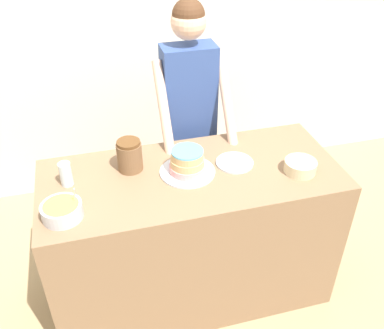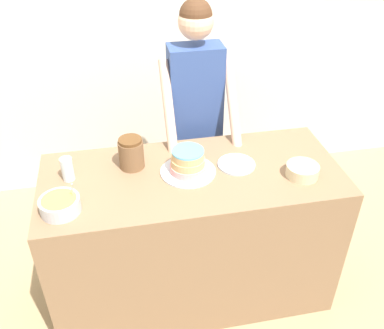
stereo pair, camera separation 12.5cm
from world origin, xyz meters
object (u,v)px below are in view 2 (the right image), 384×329
at_px(frosting_bowl_pink, 302,170).
at_px(ceramic_plate, 236,164).
at_px(cake, 188,163).
at_px(person_baker, 196,103).
at_px(frosting_bowl_yellow, 60,205).
at_px(stoneware_jar, 131,153).
at_px(drinking_glass, 67,169).

height_order(frosting_bowl_pink, ceramic_plate, frosting_bowl_pink).
relative_size(cake, ceramic_plate, 1.44).
relative_size(frosting_bowl_pink, ceramic_plate, 0.83).
bearing_deg(person_baker, cake, -105.90).
height_order(cake, ceramic_plate, cake).
bearing_deg(frosting_bowl_yellow, cake, 16.52).
bearing_deg(frosting_bowl_pink, frosting_bowl_yellow, -177.93).
height_order(frosting_bowl_yellow, stoneware_jar, stoneware_jar).
bearing_deg(drinking_glass, frosting_bowl_pink, -9.80).
relative_size(cake, frosting_bowl_pink, 1.74).
relative_size(frosting_bowl_pink, frosting_bowl_yellow, 0.90).
distance_m(cake, drinking_glass, 0.64).
height_order(frosting_bowl_pink, stoneware_jar, stoneware_jar).
xyz_separation_m(frosting_bowl_yellow, ceramic_plate, (0.94, 0.21, -0.04)).
bearing_deg(frosting_bowl_pink, cake, 165.76).
relative_size(cake, frosting_bowl_yellow, 1.56).
bearing_deg(cake, frosting_bowl_yellow, -163.48).
bearing_deg(drinking_glass, ceramic_plate, -3.07).
relative_size(person_baker, drinking_glass, 13.00).
relative_size(cake, stoneware_jar, 1.71).
relative_size(drinking_glass, stoneware_jar, 0.74).
relative_size(ceramic_plate, stoneware_jar, 1.18).
bearing_deg(cake, drinking_glass, 174.48).
height_order(frosting_bowl_pink, drinking_glass, drinking_glass).
xyz_separation_m(person_baker, cake, (-0.15, -0.53, -0.08)).
bearing_deg(drinking_glass, person_baker, 30.71).
height_order(drinking_glass, stoneware_jar, stoneware_jar).
height_order(cake, frosting_bowl_pink, cake).
height_order(ceramic_plate, stoneware_jar, stoneware_jar).
xyz_separation_m(frosting_bowl_pink, drinking_glass, (-1.23, 0.21, 0.03)).
height_order(frosting_bowl_pink, frosting_bowl_yellow, frosting_bowl_yellow).
bearing_deg(person_baker, ceramic_plate, -76.12).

